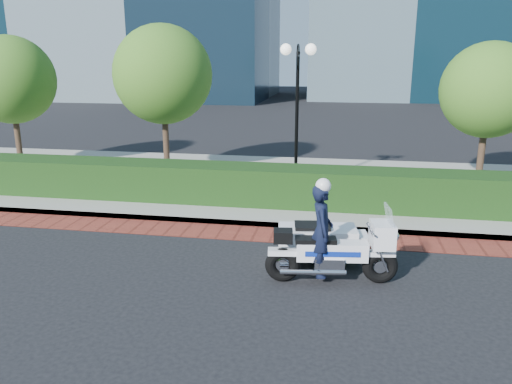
% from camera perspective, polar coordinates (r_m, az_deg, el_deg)
% --- Properties ---
extents(ground, '(120.00, 120.00, 0.00)m').
position_cam_1_polar(ground, '(10.41, -3.85, -7.47)').
color(ground, black).
rests_on(ground, ground).
extents(brick_strip, '(60.00, 1.00, 0.01)m').
position_cam_1_polar(brick_strip, '(11.77, -2.13, -4.67)').
color(brick_strip, maroon).
rests_on(brick_strip, ground).
extents(sidewalk, '(60.00, 8.00, 0.15)m').
position_cam_1_polar(sidewalk, '(15.99, 1.21, 1.00)').
color(sidewalk, gray).
rests_on(sidewalk, ground).
extents(hedge_main, '(18.00, 1.20, 1.00)m').
position_cam_1_polar(hedge_main, '(13.55, -0.31, 0.88)').
color(hedge_main, black).
rests_on(hedge_main, sidewalk).
extents(lamppost, '(1.02, 0.70, 4.21)m').
position_cam_1_polar(lamppost, '(14.62, 4.74, 11.07)').
color(lamppost, black).
rests_on(lamppost, sidewalk).
extents(tree_a, '(3.00, 3.00, 4.58)m').
position_cam_1_polar(tree_a, '(19.47, -26.25, 11.41)').
color(tree_a, '#332319').
rests_on(tree_a, sidewalk).
extents(tree_b, '(3.20, 3.20, 4.89)m').
position_cam_1_polar(tree_b, '(16.87, -10.60, 13.04)').
color(tree_b, '#332319').
rests_on(tree_b, sidewalk).
extents(tree_c, '(2.80, 2.80, 4.30)m').
position_cam_1_polar(tree_c, '(16.39, 25.07, 10.48)').
color(tree_c, '#332319').
rests_on(tree_c, sidewalk).
extents(police_motorcycle, '(2.43, 1.73, 1.97)m').
position_cam_1_polar(police_motorcycle, '(9.48, 7.85, -5.54)').
color(police_motorcycle, black).
rests_on(police_motorcycle, ground).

